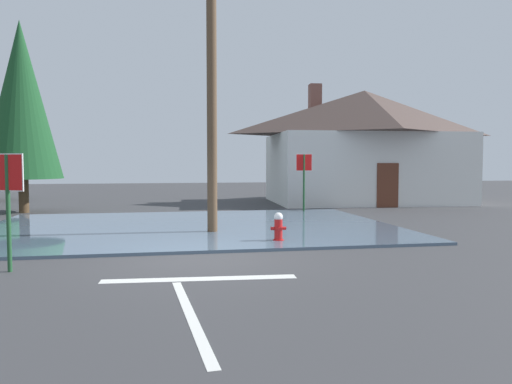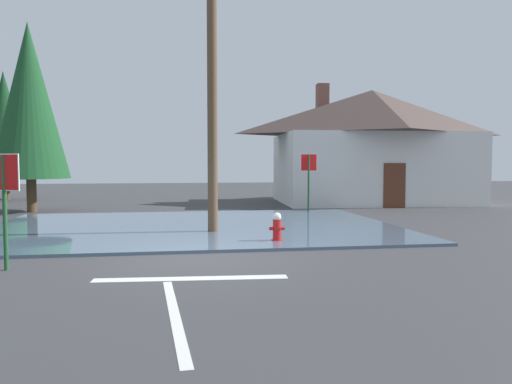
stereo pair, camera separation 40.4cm
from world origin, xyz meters
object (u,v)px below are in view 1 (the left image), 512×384
(utility_pole, at_px, (212,50))
(stop_sign_near, at_px, (8,188))
(house, at_px, (364,145))
(pine_tree_tall_left, at_px, (21,100))
(fire_hydrant, at_px, (278,228))
(stop_sign_far, at_px, (304,171))

(utility_pole, bearing_deg, stop_sign_near, -134.78)
(house, distance_m, pine_tree_tall_left, 15.91)
(stop_sign_near, relative_size, fire_hydrant, 2.82)
(stop_sign_far, bearing_deg, utility_pole, -128.95)
(utility_pole, bearing_deg, stop_sign_far, 51.05)
(stop_sign_near, height_order, house, house)
(stop_sign_near, bearing_deg, stop_sign_far, 48.31)
(house, relative_size, pine_tree_tall_left, 1.34)
(stop_sign_near, height_order, fire_hydrant, stop_sign_near)
(house, bearing_deg, fire_hydrant, -121.34)
(stop_sign_near, relative_size, house, 0.21)
(fire_hydrant, distance_m, pine_tree_tall_left, 13.16)
(stop_sign_near, xyz_separation_m, stop_sign_far, (8.31, 9.33, 0.14))
(utility_pole, xyz_separation_m, stop_sign_far, (4.16, 5.15, -3.43))
(stop_sign_near, relative_size, pine_tree_tall_left, 0.28)
(pine_tree_tall_left, bearing_deg, fire_hydrant, -48.18)
(stop_sign_far, distance_m, pine_tree_tall_left, 11.61)
(stop_sign_near, distance_m, utility_pole, 6.89)
(fire_hydrant, relative_size, house, 0.08)
(house, bearing_deg, stop_sign_far, -133.07)
(fire_hydrant, height_order, pine_tree_tall_left, pine_tree_tall_left)
(utility_pole, bearing_deg, house, 48.98)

